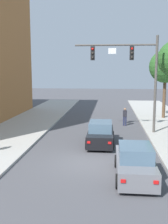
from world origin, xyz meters
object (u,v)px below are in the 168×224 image
at_px(traffic_signal_mast, 133,66).
at_px(street_tree_third, 166,67).
at_px(car_lead_black, 101,134).
at_px(car_following_grey, 135,163).
at_px(pedestrian_crossing_road, 125,116).

relative_size(traffic_signal_mast, street_tree_third, 1.08).
distance_m(car_lead_black, car_following_grey, 5.94).
xyz_separation_m(car_following_grey, pedestrian_crossing_road, (0.16, 12.17, 0.19)).
height_order(pedestrian_crossing_road, street_tree_third, street_tree_third).
distance_m(car_following_grey, pedestrian_crossing_road, 12.18).
bearing_deg(street_tree_third, pedestrian_crossing_road, -137.57).
height_order(car_following_grey, street_tree_third, street_tree_third).
distance_m(traffic_signal_mast, car_lead_black, 6.20).
height_order(traffic_signal_mast, pedestrian_crossing_road, traffic_signal_mast).
distance_m(traffic_signal_mast, street_tree_third, 7.90).
height_order(traffic_signal_mast, street_tree_third, traffic_signal_mast).
height_order(car_lead_black, pedestrian_crossing_road, pedestrian_crossing_road).
distance_m(car_lead_black, pedestrian_crossing_road, 6.81).
height_order(traffic_signal_mast, car_following_grey, traffic_signal_mast).
height_order(car_lead_black, car_following_grey, same).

